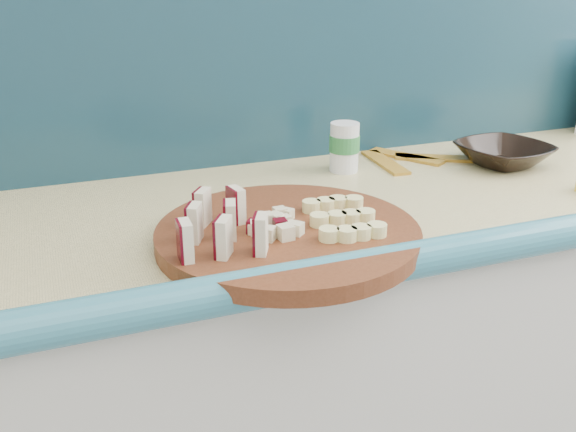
# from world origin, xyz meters

# --- Properties ---
(kitchen_counter) EXTENTS (2.20, 0.63, 0.91)m
(kitchen_counter) POSITION_xyz_m (0.10, 1.50, 0.46)
(kitchen_counter) COLOR silver
(kitchen_counter) RESTS_ON ground
(backsplash) EXTENTS (2.20, 0.02, 0.50)m
(backsplash) POSITION_xyz_m (0.10, 1.79, 1.16)
(backsplash) COLOR teal
(backsplash) RESTS_ON kitchen_counter
(cutting_board) EXTENTS (0.49, 0.49, 0.03)m
(cutting_board) POSITION_xyz_m (-0.30, 1.33, 0.92)
(cutting_board) COLOR #4F2410
(cutting_board) RESTS_ON kitchen_counter
(apple_wedges) EXTENTS (0.14, 0.18, 0.06)m
(apple_wedges) POSITION_xyz_m (-0.42, 1.32, 0.97)
(apple_wedges) COLOR beige
(apple_wedges) RESTS_ON cutting_board
(apple_chunks) EXTENTS (0.07, 0.07, 0.02)m
(apple_chunks) POSITION_xyz_m (-0.32, 1.34, 0.95)
(apple_chunks) COLOR #F4E6C3
(apple_chunks) RESTS_ON cutting_board
(banana_slices) EXTENTS (0.13, 0.17, 0.02)m
(banana_slices) POSITION_xyz_m (-0.21, 1.32, 0.95)
(banana_slices) COLOR #F6EE96
(banana_slices) RESTS_ON cutting_board
(brown_bowl) EXTENTS (0.23, 0.23, 0.05)m
(brown_bowl) POSITION_xyz_m (0.31, 1.56, 0.93)
(brown_bowl) COLOR black
(brown_bowl) RESTS_ON kitchen_counter
(canister) EXTENTS (0.07, 0.07, 0.11)m
(canister) POSITION_xyz_m (-0.04, 1.65, 0.97)
(canister) COLOR white
(canister) RESTS_ON kitchen_counter
(banana_peel) EXTENTS (0.24, 0.21, 0.01)m
(banana_peel) POSITION_xyz_m (0.13, 1.67, 0.91)
(banana_peel) COLOR gold
(banana_peel) RESTS_ON kitchen_counter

